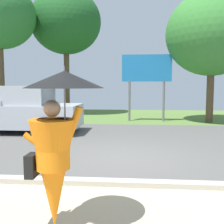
{
  "coord_description": "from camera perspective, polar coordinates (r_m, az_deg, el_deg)",
  "views": [
    {
      "loc": [
        0.28,
        -6.9,
        1.88
      ],
      "look_at": [
        -0.39,
        1.0,
        1.1
      ],
      "focal_mm": 42.91,
      "sensor_mm": 36.0,
      "label": 1
    }
  ],
  "objects": [
    {
      "name": "roadside_billboard",
      "position": [
        14.28,
        7.41,
        8.26
      ],
      "size": [
        2.6,
        0.12,
        3.5
      ],
      "color": "slate",
      "rests_on": "ground_plane"
    },
    {
      "name": "monk_pedestrian",
      "position": [
        3.57,
        -11.86,
        -6.94
      ],
      "size": [
        1.09,
        1.03,
        2.13
      ],
      "rotation": [
        0.0,
        0.0,
        0.28
      ],
      "color": "orange",
      "rests_on": "ground_plane"
    },
    {
      "name": "tree_center_back",
      "position": [
        14.83,
        20.56,
        15.31
      ],
      "size": [
        4.62,
        4.62,
        6.58
      ],
      "color": "brown",
      "rests_on": "ground_plane"
    },
    {
      "name": "ground_plane",
      "position": [
        10.04,
        3.15,
        -5.47
      ],
      "size": [
        40.0,
        22.0,
        0.2
      ],
      "color": "#565451"
    },
    {
      "name": "pickup_truck",
      "position": [
        11.5,
        -19.72,
        0.25
      ],
      "size": [
        5.2,
        2.28,
        1.88
      ],
      "rotation": [
        0.0,
        0.0,
        -0.03
      ],
      "color": "#ADB2BA",
      "rests_on": "ground_plane"
    },
    {
      "name": "tree_left_far",
      "position": [
        18.52,
        -9.8,
        18.32
      ],
      "size": [
        4.55,
        4.55,
        8.07
      ],
      "color": "brown",
      "rests_on": "ground_plane"
    }
  ]
}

